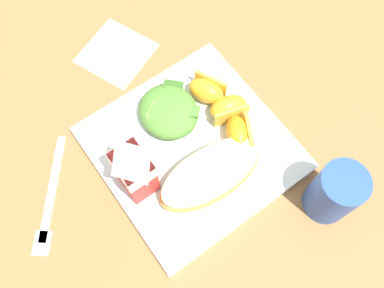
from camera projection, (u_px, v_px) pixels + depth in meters
The scene contains 11 objects.
ground at pixel (192, 150), 0.67m from camera, with size 3.00×3.00×0.00m, color olive.
white_plate at pixel (192, 148), 0.67m from camera, with size 0.28×0.28×0.02m, color silver.
cheesy_pizza_bread at pixel (210, 174), 0.62m from camera, with size 0.09×0.17×0.04m.
green_salad_pile at pixel (167, 113), 0.66m from camera, with size 0.10×0.10×0.04m.
milk_carton at pixel (134, 170), 0.58m from camera, with size 0.06×0.04×0.11m.
orange_wedge_front at pixel (239, 134), 0.65m from camera, with size 0.07×0.06×0.04m.
orange_wedge_middle at pixel (229, 108), 0.66m from camera, with size 0.05×0.07×0.04m.
orange_wedge_rear at pixel (207, 90), 0.68m from camera, with size 0.07×0.06×0.04m.
paper_napkin at pixel (116, 53), 0.74m from camera, with size 0.11×0.11×0.00m, color white.
metal_fork at pixel (49, 203), 0.64m from camera, with size 0.16×0.13×0.01m.
drinking_blue_cup at pixel (334, 193), 0.59m from camera, with size 0.07×0.07×0.10m, color #284CA3.
Camera 1 is at (-0.21, 0.15, 0.62)m, focal length 39.48 mm.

